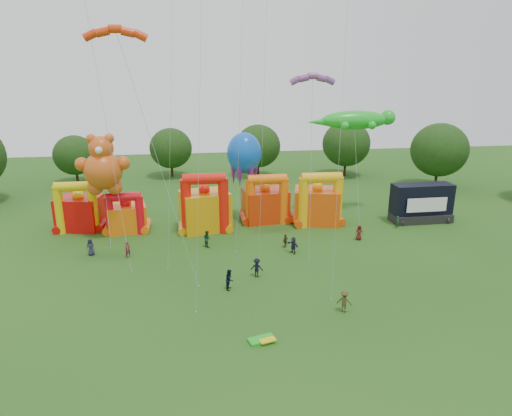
{
  "coord_description": "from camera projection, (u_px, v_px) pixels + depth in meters",
  "views": [
    {
      "loc": [
        -3.74,
        -28.17,
        19.67
      ],
      "look_at": [
        2.52,
        18.0,
        5.17
      ],
      "focal_mm": 32.0,
      "sensor_mm": 36.0,
      "label": 1
    }
  ],
  "objects": [
    {
      "name": "parafoil_kites",
      "position": [
        134.0,
        126.0,
        44.41
      ],
      "size": [
        27.93,
        14.74,
        32.13
      ],
      "color": "red",
      "rests_on": "ground"
    },
    {
      "name": "folded_kite_bundle",
      "position": [
        262.0,
        340.0,
        34.03
      ],
      "size": [
        2.19,
        1.5,
        0.31
      ],
      "color": "green",
      "rests_on": "ground"
    },
    {
      "name": "octopus_kite",
      "position": [
        243.0,
        168.0,
        58.78
      ],
      "size": [
        4.43,
        6.2,
        11.75
      ],
      "color": "blue",
      "rests_on": "ground"
    },
    {
      "name": "spectator_5",
      "position": [
        293.0,
        245.0,
        49.97
      ],
      "size": [
        1.38,
        1.76,
        1.87
      ],
      "primitive_type": "imported",
      "rotation": [
        0.0,
        0.0,
        5.27
      ],
      "color": "#232137",
      "rests_on": "ground"
    },
    {
      "name": "spectator_8",
      "position": [
        230.0,
        279.0,
        41.82
      ],
      "size": [
        0.98,
        1.12,
        1.96
      ],
      "primitive_type": "imported",
      "rotation": [
        0.0,
        0.0,
        1.29
      ],
      "color": "black",
      "rests_on": "ground"
    },
    {
      "name": "spectator_1",
      "position": [
        128.0,
        250.0,
        48.77
      ],
      "size": [
        0.78,
        0.77,
        1.82
      ],
      "primitive_type": "imported",
      "rotation": [
        0.0,
        0.0,
        0.74
      ],
      "color": "maroon",
      "rests_on": "ground"
    },
    {
      "name": "spectator_0",
      "position": [
        91.0,
        247.0,
        49.41
      ],
      "size": [
        1.01,
        0.73,
        1.9
      ],
      "primitive_type": "imported",
      "rotation": [
        0.0,
        0.0,
        -0.14
      ],
      "color": "#24253D",
      "rests_on": "ground"
    },
    {
      "name": "tree_ring",
      "position": [
        237.0,
        269.0,
        31.54
      ],
      "size": [
        120.96,
        123.03,
        12.07
      ],
      "color": "#352314",
      "rests_on": "ground"
    },
    {
      "name": "stage_trailer",
      "position": [
        421.0,
        203.0,
        59.93
      ],
      "size": [
        7.92,
        3.19,
        5.08
      ],
      "color": "black",
      "rests_on": "ground"
    },
    {
      "name": "teddy_bear_kite",
      "position": [
        104.0,
        175.0,
        52.46
      ],
      "size": [
        6.18,
        6.13,
        12.53
      ],
      "color": "#CB5216",
      "rests_on": "ground"
    },
    {
      "name": "spectator_2",
      "position": [
        207.0,
        239.0,
        51.7
      ],
      "size": [
        1.09,
        1.18,
        1.95
      ],
      "primitive_type": "imported",
      "rotation": [
        0.0,
        0.0,
        2.05
      ],
      "color": "#183D25",
      "rests_on": "ground"
    },
    {
      "name": "ground",
      "position": [
        255.0,
        351.0,
        32.97
      ],
      "size": [
        160.0,
        160.0,
        0.0
      ],
      "primitive_type": "plane",
      "color": "#1E5016",
      "rests_on": "ground"
    },
    {
      "name": "spectator_4",
      "position": [
        285.0,
        241.0,
        51.64
      ],
      "size": [
        0.92,
        0.92,
        1.57
      ],
      "primitive_type": "imported",
      "rotation": [
        0.0,
        0.0,
        3.93
      ],
      "color": "#463E1C",
      "rests_on": "ground"
    },
    {
      "name": "spectator_7",
      "position": [
        398.0,
        222.0,
        57.79
      ],
      "size": [
        0.65,
        0.69,
        1.59
      ],
      "primitive_type": "imported",
      "rotation": [
        0.0,
        0.0,
        0.94
      ],
      "color": "#1A4222",
      "rests_on": "ground"
    },
    {
      "name": "spectator_3",
      "position": [
        257.0,
        268.0,
        44.32
      ],
      "size": [
        1.39,
        1.06,
        1.91
      ],
      "primitive_type": "imported",
      "rotation": [
        0.0,
        0.0,
        2.83
      ],
      "color": "black",
      "rests_on": "ground"
    },
    {
      "name": "spectator_6",
      "position": [
        359.0,
        233.0,
        53.8
      ],
      "size": [
        0.97,
        0.72,
        1.82
      ],
      "primitive_type": "imported",
      "rotation": [
        0.0,
        0.0,
        6.12
      ],
      "color": "#4F1816",
      "rests_on": "ground"
    },
    {
      "name": "bouncy_castle_2",
      "position": [
        205.0,
        208.0,
        56.6
      ],
      "size": [
        6.66,
        5.81,
        7.55
      ],
      "color": "orange",
      "rests_on": "ground"
    },
    {
      "name": "bouncy_castle_4",
      "position": [
        317.0,
        203.0,
        59.17
      ],
      "size": [
        6.66,
        5.83,
        7.07
      ],
      "color": "#E5490C",
      "rests_on": "ground"
    },
    {
      "name": "bouncy_castle_0",
      "position": [
        79.0,
        211.0,
        56.89
      ],
      "size": [
        5.78,
        4.99,
        6.46
      ],
      "color": "red",
      "rests_on": "ground"
    },
    {
      "name": "bouncy_castle_3",
      "position": [
        265.0,
        203.0,
        60.02
      ],
      "size": [
        6.11,
        5.16,
        6.63
      ],
      "color": "red",
      "rests_on": "ground"
    },
    {
      "name": "diamond_kites",
      "position": [
        243.0,
        93.0,
        42.32
      ],
      "size": [
        17.19,
        19.14,
        40.64
      ],
      "color": "red",
      "rests_on": "ground"
    },
    {
      "name": "bouncy_castle_1",
      "position": [
        126.0,
        216.0,
        56.28
      ],
      "size": [
        5.18,
        4.45,
        5.29
      ],
      "color": "orange",
      "rests_on": "ground"
    },
    {
      "name": "gecko_kite",
      "position": [
        356.0,
        153.0,
        60.16
      ],
      "size": [
        12.27,
        9.76,
        14.18
      ],
      "color": "green",
      "rests_on": "ground"
    },
    {
      "name": "spectator_9",
      "position": [
        344.0,
        301.0,
        37.94
      ],
      "size": [
        1.46,
        1.19,
        1.96
      ],
      "primitive_type": "imported",
      "rotation": [
        0.0,
        0.0,
        2.71
      ],
      "color": "#453C1B",
      "rests_on": "ground"
    }
  ]
}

